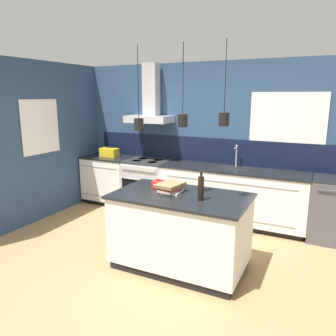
# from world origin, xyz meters

# --- Properties ---
(ground_plane) EXTENTS (16.00, 16.00, 0.00)m
(ground_plane) POSITION_xyz_m (0.00, 0.00, 0.00)
(ground_plane) COLOR #A87F51
(ground_plane) RESTS_ON ground
(wall_back) EXTENTS (5.60, 2.14, 2.60)m
(wall_back) POSITION_xyz_m (-0.07, 2.00, 1.36)
(wall_back) COLOR navy
(wall_back) RESTS_ON ground_plane
(wall_left) EXTENTS (0.08, 3.80, 2.60)m
(wall_left) POSITION_xyz_m (-2.43, 0.70, 1.30)
(wall_left) COLOR navy
(wall_left) RESTS_ON ground_plane
(counter_run_left) EXTENTS (0.93, 0.64, 0.91)m
(counter_run_left) POSITION_xyz_m (-1.91, 1.69, 0.46)
(counter_run_left) COLOR black
(counter_run_left) RESTS_ON ground_plane
(counter_run_sink) EXTENTS (2.35, 0.64, 1.27)m
(counter_run_sink) POSITION_xyz_m (0.52, 1.69, 0.46)
(counter_run_sink) COLOR black
(counter_run_sink) RESTS_ON ground_plane
(oven_range) EXTENTS (0.80, 0.66, 0.91)m
(oven_range) POSITION_xyz_m (-1.05, 1.69, 0.46)
(oven_range) COLOR #B5B5BA
(oven_range) RESTS_ON ground_plane
(dishwasher) EXTENTS (0.62, 0.65, 0.91)m
(dishwasher) POSITION_xyz_m (1.99, 1.69, 0.46)
(dishwasher) COLOR #4C4C51
(dishwasher) RESTS_ON ground_plane
(kitchen_island) EXTENTS (1.59, 0.93, 0.91)m
(kitchen_island) POSITION_xyz_m (0.35, 0.04, 0.46)
(kitchen_island) COLOR black
(kitchen_island) RESTS_ON ground_plane
(bottle_on_island) EXTENTS (0.07, 0.07, 0.33)m
(bottle_on_island) POSITION_xyz_m (0.63, -0.05, 1.05)
(bottle_on_island) COLOR black
(bottle_on_island) RESTS_ON kitchen_island
(book_stack) EXTENTS (0.30, 0.37, 0.12)m
(book_stack) POSITION_xyz_m (0.20, 0.07, 0.97)
(book_stack) COLOR silver
(book_stack) RESTS_ON kitchen_island
(red_supply_box) EXTENTS (0.19, 0.17, 0.09)m
(red_supply_box) POSITION_xyz_m (0.00, 0.20, 0.95)
(red_supply_box) COLOR red
(red_supply_box) RESTS_ON kitchen_island
(yellow_toolbox) EXTENTS (0.34, 0.18, 0.19)m
(yellow_toolbox) POSITION_xyz_m (-1.88, 1.69, 0.99)
(yellow_toolbox) COLOR gold
(yellow_toolbox) RESTS_ON counter_run_left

